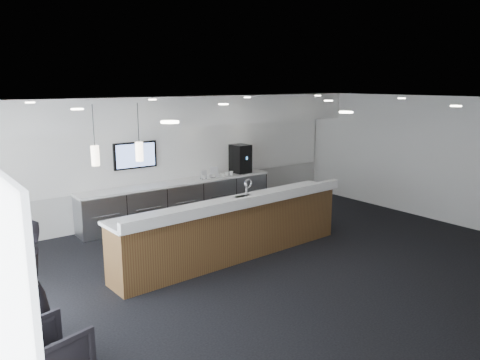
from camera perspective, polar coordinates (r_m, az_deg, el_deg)
ground at (r=8.86m, az=4.61°, el=-10.15°), size 10.00×10.00×0.00m
ceiling at (r=8.22m, az=4.96°, el=9.63°), size 10.00×8.00×0.02m
back_wall at (r=11.66m, az=-8.33°, el=2.78°), size 10.00×0.02×3.00m
right_wall at (r=12.26m, az=22.62°, el=2.43°), size 0.02×8.00×3.00m
soffit_bulkhead at (r=11.15m, az=-7.39°, el=8.34°), size 10.00×0.90×0.70m
alcove_panel at (r=11.62m, az=-8.27°, el=3.25°), size 9.80×0.06×1.40m
back_credenza at (r=11.56m, az=-7.33°, el=-2.45°), size 5.06×0.66×0.95m
wall_tv at (r=11.12m, az=-12.66°, el=2.96°), size 1.05×0.08×0.62m
pendant_left at (r=7.66m, az=-12.85°, el=3.59°), size 0.12×0.12×0.30m
pendant_right at (r=7.41m, az=-17.80°, el=3.04°), size 0.12×0.12×0.30m
ceiling_can_lights at (r=8.23m, az=4.96°, el=9.42°), size 7.00×5.00×0.02m
service_counter at (r=8.97m, az=-0.70°, el=-5.91°), size 5.06×1.09×1.49m
coffee_machine at (r=12.43m, az=0.04°, el=2.62°), size 0.45×0.57×0.74m
info_sign_left at (r=11.67m, az=-4.42°, el=0.66°), size 0.16×0.03×0.21m
info_sign_right at (r=11.80m, az=-3.19°, el=0.94°), size 0.20×0.07×0.27m
armchair at (r=5.94m, az=-22.23°, el=-19.11°), size 0.92×0.90×0.68m
lounge_guest at (r=6.50m, az=-24.22°, el=-11.72°), size 0.42×0.62×1.66m
cup_0 at (r=12.13m, az=-1.07°, el=0.85°), size 0.11×0.11×0.10m
cup_1 at (r=12.05m, az=-1.62°, el=0.78°), size 0.15×0.15×0.10m
cup_2 at (r=11.97m, az=-2.16°, el=0.70°), size 0.13×0.13×0.10m
cup_3 at (r=11.90m, az=-2.72°, el=0.62°), size 0.14×0.14×0.10m
cup_4 at (r=11.82m, az=-3.28°, el=0.54°), size 0.15×0.15×0.10m
cup_5 at (r=11.75m, az=-3.85°, el=0.46°), size 0.11×0.11×0.10m
cup_6 at (r=11.67m, az=-4.43°, el=0.38°), size 0.15×0.15×0.10m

